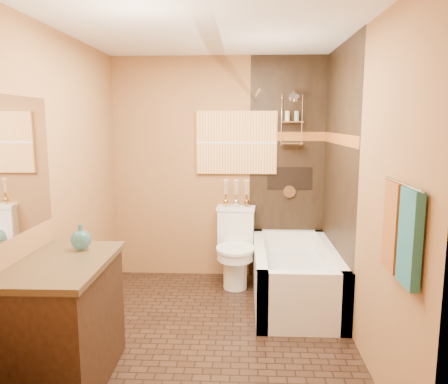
# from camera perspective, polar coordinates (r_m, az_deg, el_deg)

# --- Properties ---
(floor) EXTENTS (3.00, 3.00, 0.00)m
(floor) POSITION_cam_1_polar(r_m,az_deg,el_deg) (3.88, -2.01, -18.16)
(floor) COLOR black
(floor) RESTS_ON ground
(wall_left) EXTENTS (0.02, 3.00, 2.50)m
(wall_left) POSITION_cam_1_polar(r_m,az_deg,el_deg) (3.78, -20.54, 0.51)
(wall_left) COLOR #9B693C
(wall_left) RESTS_ON floor
(wall_right) EXTENTS (0.02, 3.00, 2.50)m
(wall_right) POSITION_cam_1_polar(r_m,az_deg,el_deg) (3.59, 17.32, 0.25)
(wall_right) COLOR #9B693C
(wall_right) RESTS_ON floor
(wall_back) EXTENTS (2.40, 0.02, 2.50)m
(wall_back) POSITION_cam_1_polar(r_m,az_deg,el_deg) (4.97, -0.66, 3.03)
(wall_back) COLOR #9B693C
(wall_back) RESTS_ON floor
(wall_front) EXTENTS (2.40, 0.02, 2.50)m
(wall_front) POSITION_cam_1_polar(r_m,az_deg,el_deg) (2.03, -5.72, -6.05)
(wall_front) COLOR #9B693C
(wall_front) RESTS_ON floor
(ceiling) EXTENTS (3.00, 3.00, 0.00)m
(ceiling) POSITION_cam_1_polar(r_m,az_deg,el_deg) (3.52, -2.25, 20.94)
(ceiling) COLOR silver
(ceiling) RESTS_ON wall_back
(alcove_tile_back) EXTENTS (0.85, 0.01, 2.50)m
(alcove_tile_back) POSITION_cam_1_polar(r_m,az_deg,el_deg) (4.98, 8.29, 2.94)
(alcove_tile_back) COLOR black
(alcove_tile_back) RESTS_ON wall_back
(alcove_tile_right) EXTENTS (0.01, 1.50, 2.50)m
(alcove_tile_right) POSITION_cam_1_polar(r_m,az_deg,el_deg) (4.31, 14.69, 1.79)
(alcove_tile_right) COLOR black
(alcove_tile_right) RESTS_ON wall_right
(mosaic_band_back) EXTENTS (0.85, 0.01, 0.10)m
(mosaic_band_back) POSITION_cam_1_polar(r_m,az_deg,el_deg) (4.94, 8.40, 7.20)
(mosaic_band_back) COLOR brown
(mosaic_band_back) RESTS_ON alcove_tile_back
(mosaic_band_right) EXTENTS (0.01, 1.50, 0.10)m
(mosaic_band_right) POSITION_cam_1_polar(r_m,az_deg,el_deg) (4.28, 14.76, 6.71)
(mosaic_band_right) COLOR brown
(mosaic_band_right) RESTS_ON alcove_tile_right
(alcove_niche) EXTENTS (0.50, 0.01, 0.25)m
(alcove_niche) POSITION_cam_1_polar(r_m,az_deg,el_deg) (4.98, 8.55, 1.79)
(alcove_niche) COLOR black
(alcove_niche) RESTS_ON alcove_tile_back
(shower_fixtures) EXTENTS (0.24, 0.33, 1.16)m
(shower_fixtures) POSITION_cam_1_polar(r_m,az_deg,el_deg) (4.84, 8.82, 7.69)
(shower_fixtures) COLOR silver
(shower_fixtures) RESTS_ON floor
(curtain_rod) EXTENTS (0.03, 1.55, 0.03)m
(curtain_rod) POSITION_cam_1_polar(r_m,az_deg,el_deg) (4.19, 4.29, 12.41)
(curtain_rod) COLOR silver
(curtain_rod) RESTS_ON wall_back
(towel_bar) EXTENTS (0.02, 0.55, 0.02)m
(towel_bar) POSITION_cam_1_polar(r_m,az_deg,el_deg) (2.56, 22.29, 1.04)
(towel_bar) COLOR silver
(towel_bar) RESTS_ON wall_right
(towel_teal) EXTENTS (0.05, 0.22, 0.52)m
(towel_teal) POSITION_cam_1_polar(r_m,az_deg,el_deg) (2.49, 23.12, -5.55)
(towel_teal) COLOR #205B6A
(towel_teal) RESTS_ON towel_bar
(towel_rust) EXTENTS (0.05, 0.22, 0.52)m
(towel_rust) POSITION_cam_1_polar(r_m,az_deg,el_deg) (2.73, 21.24, -4.20)
(towel_rust) COLOR brown
(towel_rust) RESTS_ON towel_bar
(sunset_painting) EXTENTS (0.90, 0.04, 0.70)m
(sunset_painting) POSITION_cam_1_polar(r_m,az_deg,el_deg) (4.92, 1.66, 6.47)
(sunset_painting) COLOR orange
(sunset_painting) RESTS_ON wall_back
(vanity_mirror) EXTENTS (0.01, 1.00, 0.90)m
(vanity_mirror) POSITION_cam_1_polar(r_m,az_deg,el_deg) (3.11, -25.81, 3.06)
(vanity_mirror) COLOR white
(vanity_mirror) RESTS_ON wall_left
(bathtub) EXTENTS (0.80, 1.50, 0.55)m
(bathtub) POSITION_cam_1_polar(r_m,az_deg,el_deg) (4.50, 9.21, -11.27)
(bathtub) COLOR white
(bathtub) RESTS_ON floor
(toilet) EXTENTS (0.44, 0.64, 0.84)m
(toilet) POSITION_cam_1_polar(r_m,az_deg,el_deg) (4.83, 1.53, -7.15)
(toilet) COLOR white
(toilet) RESTS_ON floor
(vanity) EXTENTS (0.61, 0.99, 0.87)m
(vanity) POSITION_cam_1_polar(r_m,az_deg,el_deg) (3.26, -20.24, -15.71)
(vanity) COLOR black
(vanity) RESTS_ON floor
(teal_bottle) EXTENTS (0.18, 0.18, 0.23)m
(teal_bottle) POSITION_cam_1_polar(r_m,az_deg,el_deg) (3.30, -18.20, -5.62)
(teal_bottle) COLOR #236569
(teal_bottle) RESTS_ON vanity
(bud_vases) EXTENTS (0.30, 0.06, 0.29)m
(bud_vases) POSITION_cam_1_polar(r_m,az_deg,el_deg) (4.89, 1.61, -0.04)
(bud_vases) COLOR #C2883C
(bud_vases) RESTS_ON toilet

